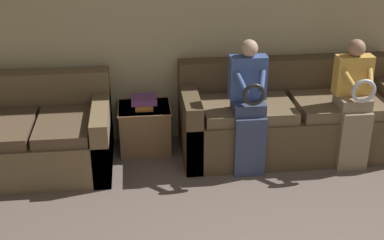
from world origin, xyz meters
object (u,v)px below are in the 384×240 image
(child_right_seated, at_px, (354,100))
(side_shelf, at_px, (145,127))
(couch_main, at_px, (289,119))
(book_stack, at_px, (144,101))
(child_left_seated, at_px, (249,103))
(couch_side, at_px, (39,137))

(child_right_seated, height_order, side_shelf, child_right_seated)
(couch_main, relative_size, side_shelf, 4.14)
(book_stack, bearing_deg, child_left_seated, -29.06)
(couch_main, height_order, couch_side, couch_main)
(couch_side, relative_size, side_shelf, 2.60)
(couch_main, distance_m, child_left_seated, 0.69)
(child_right_seated, bearing_deg, couch_main, 145.22)
(couch_main, distance_m, side_shelf, 1.45)
(child_right_seated, xyz_separation_m, book_stack, (-1.94, 0.53, -0.14))
(couch_main, xyz_separation_m, couch_side, (-2.45, -0.06, -0.03))
(couch_side, bearing_deg, book_stack, 13.23)
(couch_side, distance_m, book_stack, 1.06)
(couch_side, relative_size, book_stack, 4.78)
(couch_main, height_order, book_stack, couch_main)
(child_right_seated, bearing_deg, side_shelf, 165.03)
(couch_side, xyz_separation_m, child_right_seated, (2.95, -0.29, 0.36))
(side_shelf, bearing_deg, couch_main, -6.84)
(couch_side, bearing_deg, side_shelf, 12.77)
(child_left_seated, bearing_deg, child_right_seated, -0.20)
(couch_main, relative_size, couch_side, 1.59)
(child_right_seated, bearing_deg, couch_side, 174.39)
(child_left_seated, bearing_deg, side_shelf, 151.37)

